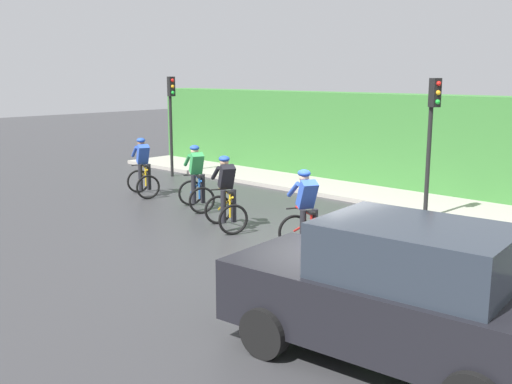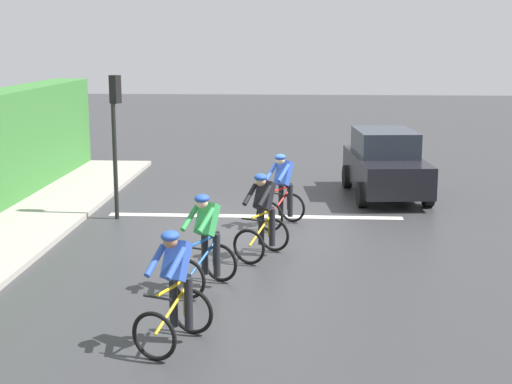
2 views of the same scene
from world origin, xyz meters
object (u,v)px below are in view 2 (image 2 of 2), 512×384
traffic_light_near_crossing (115,124)px  car_black (385,164)px  cyclist_second (205,244)px  cyclist_fourth (282,192)px  cyclist_mid (263,217)px  cyclist_lead (175,291)px

traffic_light_near_crossing → car_black: bearing=-155.6°
cyclist_second → cyclist_fourth: (-1.16, -4.46, 0.00)m
cyclist_second → car_black: size_ratio=0.39×
cyclist_mid → traffic_light_near_crossing: (3.56, -3.02, 1.43)m
cyclist_second → cyclist_mid: (-0.86, -1.98, 0.00)m
cyclist_mid → traffic_light_near_crossing: size_ratio=0.50×
cyclist_mid → cyclist_fourth: size_ratio=1.00×
cyclist_lead → cyclist_second: (-0.12, -2.42, 0.00)m
cyclist_mid → cyclist_fourth: 2.51m
cyclist_second → traffic_light_near_crossing: traffic_light_near_crossing is taller
cyclist_second → traffic_light_near_crossing: (2.70, -5.00, 1.43)m
cyclist_mid → cyclist_fourth: (-0.30, -2.49, 0.00)m
cyclist_mid → cyclist_lead: bearing=77.5°
car_black → cyclist_second: bearing=64.4°
cyclist_fourth → traffic_light_near_crossing: 4.15m
traffic_light_near_crossing → cyclist_lead: bearing=109.2°
cyclist_lead → cyclist_fourth: (-1.28, -6.88, 0.00)m
cyclist_fourth → cyclist_mid: bearing=83.0°
cyclist_fourth → traffic_light_near_crossing: (3.87, -0.53, 1.43)m
cyclist_mid → traffic_light_near_crossing: 4.88m
cyclist_lead → cyclist_mid: size_ratio=1.00×
cyclist_second → cyclist_fourth: bearing=-104.6°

